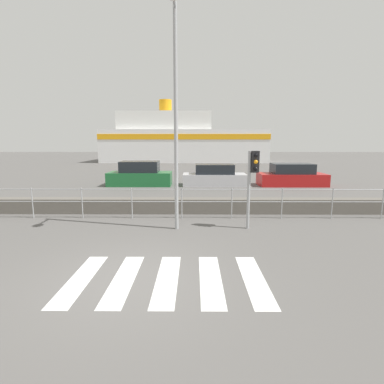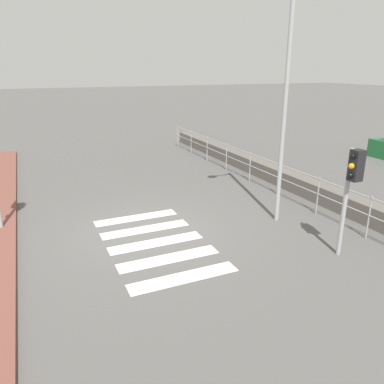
# 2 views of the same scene
# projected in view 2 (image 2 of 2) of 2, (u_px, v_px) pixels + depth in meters

# --- Properties ---
(ground_plane) EXTENTS (160.00, 160.00, 0.00)m
(ground_plane) POSITION_uv_depth(u_px,v_px,m) (146.00, 230.00, 10.09)
(ground_plane) COLOR #565451
(crosswalk) EXTENTS (4.05, 2.40, 0.01)m
(crosswalk) POSITION_uv_depth(u_px,v_px,m) (156.00, 243.00, 9.37)
(crosswalk) COLOR silver
(crosswalk) RESTS_ON ground_plane
(seawall) EXTENTS (22.61, 0.55, 0.58)m
(seawall) POSITION_uv_depth(u_px,v_px,m) (318.00, 192.00, 12.28)
(seawall) COLOR #605B54
(seawall) RESTS_ON ground_plane
(harbor_fence) EXTENTS (20.39, 0.04, 1.15)m
(harbor_fence) POSITION_uv_depth(u_px,v_px,m) (298.00, 182.00, 11.79)
(harbor_fence) COLOR #9EA0A3
(harbor_fence) RESTS_ON ground_plane
(traffic_light_far) EXTENTS (0.34, 0.32, 2.53)m
(traffic_light_far) POSITION_uv_depth(u_px,v_px,m) (352.00, 180.00, 8.12)
(traffic_light_far) COLOR #9EA0A3
(traffic_light_far) RESTS_ON ground_plane
(streetlamp) EXTENTS (0.32, 1.10, 6.83)m
(streetlamp) POSITION_uv_depth(u_px,v_px,m) (282.00, 68.00, 9.42)
(streetlamp) COLOR #9EA0A3
(streetlamp) RESTS_ON ground_plane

